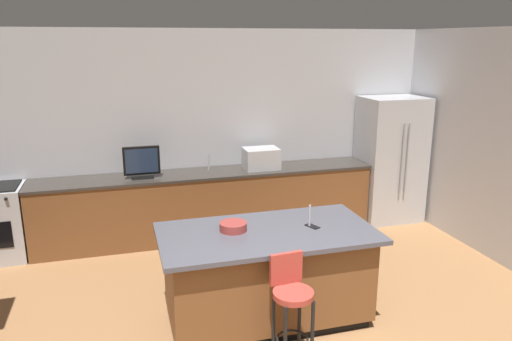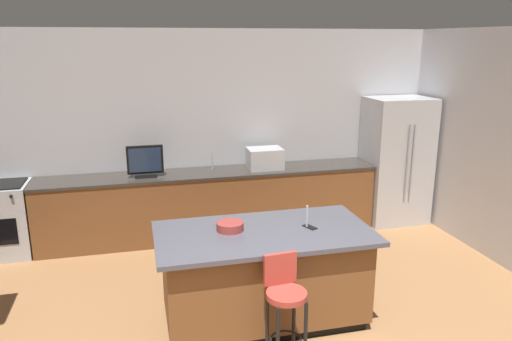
# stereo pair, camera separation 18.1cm
# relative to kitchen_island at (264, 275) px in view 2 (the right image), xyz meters

# --- Properties ---
(wall_back) EXTENTS (6.96, 0.12, 2.83)m
(wall_back) POSITION_rel_kitchen_island_xyz_m (-0.09, 2.65, 0.94)
(wall_back) COLOR #BCBCC1
(wall_back) RESTS_ON ground_plane
(counter_back) EXTENTS (4.65, 0.62, 0.93)m
(counter_back) POSITION_rel_kitchen_island_xyz_m (-0.15, 2.27, -0.01)
(counter_back) COLOR brown
(counter_back) RESTS_ON ground_plane
(kitchen_island) EXTENTS (2.05, 1.06, 0.93)m
(kitchen_island) POSITION_rel_kitchen_island_xyz_m (0.00, 0.00, 0.00)
(kitchen_island) COLOR black
(kitchen_island) RESTS_ON ground_plane
(refrigerator) EXTENTS (0.90, 0.74, 1.87)m
(refrigerator) POSITION_rel_kitchen_island_xyz_m (2.63, 2.22, 0.46)
(refrigerator) COLOR #B7BABF
(refrigerator) RESTS_ON ground_plane
(microwave) EXTENTS (0.48, 0.36, 0.29)m
(microwave) POSITION_rel_kitchen_island_xyz_m (0.61, 2.27, 0.60)
(microwave) COLOR #B7BABF
(microwave) RESTS_ON counter_back
(tv_monitor) EXTENTS (0.47, 0.16, 0.42)m
(tv_monitor) POSITION_rel_kitchen_island_xyz_m (-1.02, 2.22, 0.65)
(tv_monitor) COLOR black
(tv_monitor) RESTS_ON counter_back
(sink_faucet_back) EXTENTS (0.02, 0.02, 0.24)m
(sink_faucet_back) POSITION_rel_kitchen_island_xyz_m (-0.11, 2.37, 0.57)
(sink_faucet_back) COLOR #B2B2B7
(sink_faucet_back) RESTS_ON counter_back
(sink_faucet_island) EXTENTS (0.02, 0.02, 0.22)m
(sink_faucet_island) POSITION_rel_kitchen_island_xyz_m (0.42, 0.00, 0.57)
(sink_faucet_island) COLOR #B2B2B7
(sink_faucet_island) RESTS_ON kitchen_island
(bar_stool_center) EXTENTS (0.34, 0.35, 0.96)m
(bar_stool_center) POSITION_rel_kitchen_island_xyz_m (-0.00, -0.69, 0.10)
(bar_stool_center) COLOR #B23D33
(bar_stool_center) RESTS_ON ground_plane
(fruit_bowl) EXTENTS (0.26, 0.26, 0.08)m
(fruit_bowl) POSITION_rel_kitchen_island_xyz_m (-0.31, 0.11, 0.50)
(fruit_bowl) COLOR #993833
(fruit_bowl) RESTS_ON kitchen_island
(cell_phone) EXTENTS (0.12, 0.17, 0.01)m
(cell_phone) POSITION_rel_kitchen_island_xyz_m (0.45, -0.01, 0.46)
(cell_phone) COLOR black
(cell_phone) RESTS_ON kitchen_island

